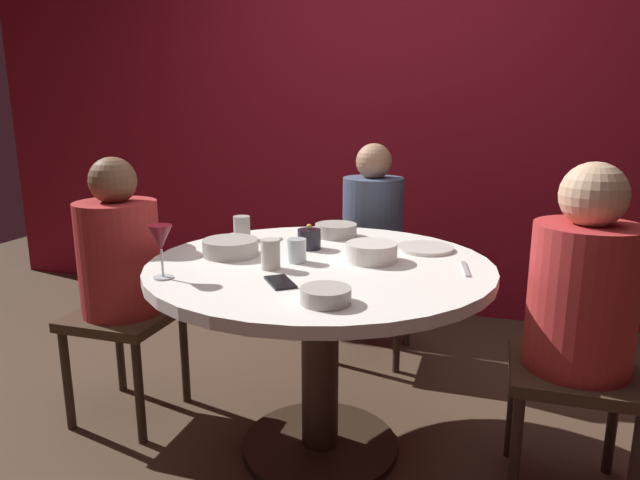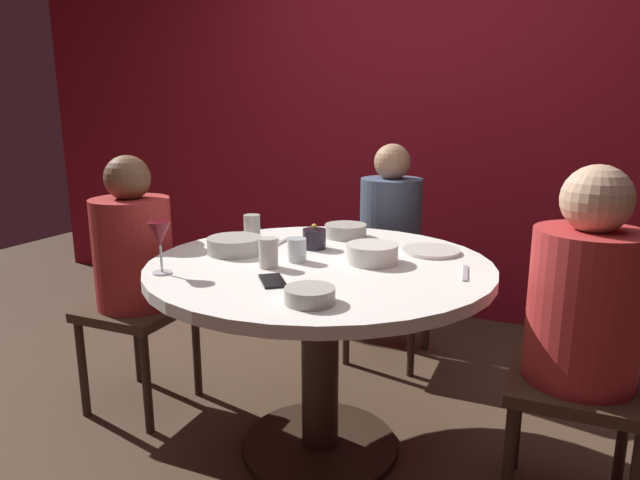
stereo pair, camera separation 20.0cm
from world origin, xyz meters
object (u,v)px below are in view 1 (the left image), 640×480
(bowl_salad_center, at_px, (326,295))
(cup_near_candle, at_px, (242,227))
(seated_diner_left, at_px, (119,260))
(candle_holder, at_px, (309,239))
(cell_phone, at_px, (280,282))
(dinner_plate, at_px, (425,248))
(seated_diner_right, at_px, (582,298))
(bowl_sauce_side, at_px, (231,247))
(dining_table, at_px, (320,307))
(bowl_small_white, at_px, (372,252))
(bowl_serving_large, at_px, (336,230))
(wine_glass, at_px, (161,240))
(cup_by_right_diner, at_px, (297,251))
(cup_by_left_diner, at_px, (270,254))
(seated_diner_back, at_px, (373,228))

(bowl_salad_center, bearing_deg, cup_near_candle, 130.41)
(seated_diner_left, xyz_separation_m, candle_holder, (0.76, 0.17, 0.10))
(cell_phone, height_order, cup_near_candle, cup_near_candle)
(dinner_plate, bearing_deg, seated_diner_right, -28.08)
(seated_diner_right, height_order, bowl_sauce_side, seated_diner_right)
(dining_table, height_order, bowl_small_white, bowl_small_white)
(bowl_serving_large, bearing_deg, wine_glass, -116.26)
(seated_diner_left, bearing_deg, bowl_salad_center, -22.62)
(cup_near_candle, bearing_deg, cup_by_right_diner, -39.21)
(dining_table, height_order, cup_near_candle, cup_near_candle)
(dinner_plate, xyz_separation_m, cell_phone, (-0.38, -0.57, -0.00))
(dinner_plate, distance_m, cup_by_left_diner, 0.64)
(wine_glass, relative_size, cell_phone, 1.26)
(seated_diner_right, distance_m, bowl_salad_center, 0.84)
(cup_by_right_diner, bearing_deg, cell_phone, -82.44)
(dining_table, relative_size, seated_diner_right, 1.09)
(cup_by_left_diner, xyz_separation_m, cup_by_right_diner, (0.06, 0.11, -0.01))
(wine_glass, bearing_deg, seated_diner_left, 141.14)
(seated_diner_right, bearing_deg, seated_diner_left, 0.00)
(seated_diner_left, relative_size, seated_diner_back, 0.99)
(candle_holder, xyz_separation_m, wine_glass, (-0.33, -0.51, 0.09))
(cup_near_candle, bearing_deg, bowl_sauce_side, -73.80)
(bowl_serving_large, height_order, cup_by_left_diner, cup_by_left_diner)
(dinner_plate, bearing_deg, cell_phone, -124.00)
(bowl_serving_large, xyz_separation_m, cup_by_left_diner, (-0.08, -0.55, 0.02))
(seated_diner_right, distance_m, cup_by_right_diner, 0.95)
(seated_diner_left, height_order, wine_glass, seated_diner_left)
(dining_table, bearing_deg, cup_by_left_diner, -134.13)
(dining_table, distance_m, dinner_plate, 0.48)
(cell_phone, bearing_deg, bowl_serving_large, 53.36)
(bowl_sauce_side, xyz_separation_m, cup_near_candle, (-0.08, 0.27, 0.02))
(dining_table, height_order, seated_diner_back, seated_diner_back)
(candle_holder, height_order, cell_phone, candle_holder)
(bowl_salad_center, bearing_deg, bowl_sauce_side, 140.74)
(dining_table, xyz_separation_m, dinner_plate, (0.34, 0.28, 0.18))
(dinner_plate, distance_m, bowl_salad_center, 0.73)
(seated_diner_right, bearing_deg, wine_glass, 14.86)
(dining_table, bearing_deg, seated_diner_back, 90.00)
(seated_diner_back, relative_size, bowl_salad_center, 7.72)
(dining_table, height_order, bowl_sauce_side, bowl_sauce_side)
(seated_diner_back, relative_size, candle_holder, 11.28)
(seated_diner_left, height_order, seated_diner_right, seated_diner_right)
(bowl_sauce_side, bearing_deg, seated_diner_back, 69.43)
(candle_holder, bearing_deg, bowl_small_white, -21.62)
(wine_glass, bearing_deg, bowl_small_white, 34.04)
(bowl_salad_center, bearing_deg, seated_diner_left, 157.38)
(seated_diner_right, distance_m, wine_glass, 1.35)
(cup_near_candle, xyz_separation_m, cup_by_left_diner, (0.29, -0.39, 0.00))
(bowl_salad_center, distance_m, cup_near_candle, 0.88)
(dining_table, distance_m, seated_diner_back, 0.92)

